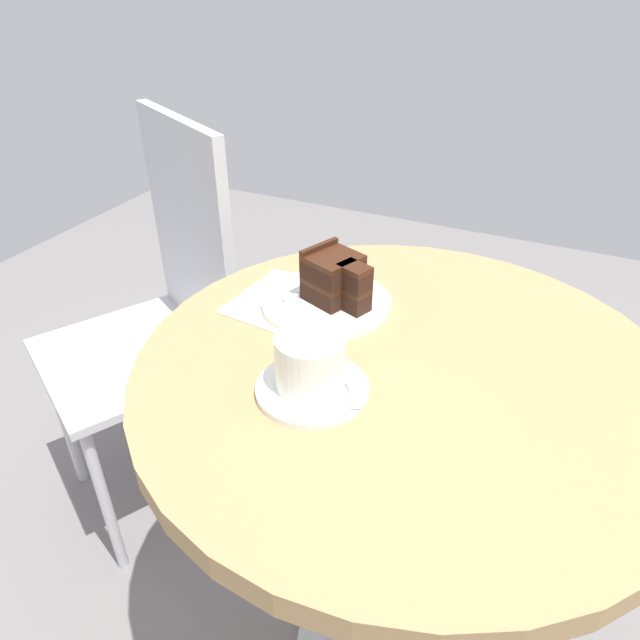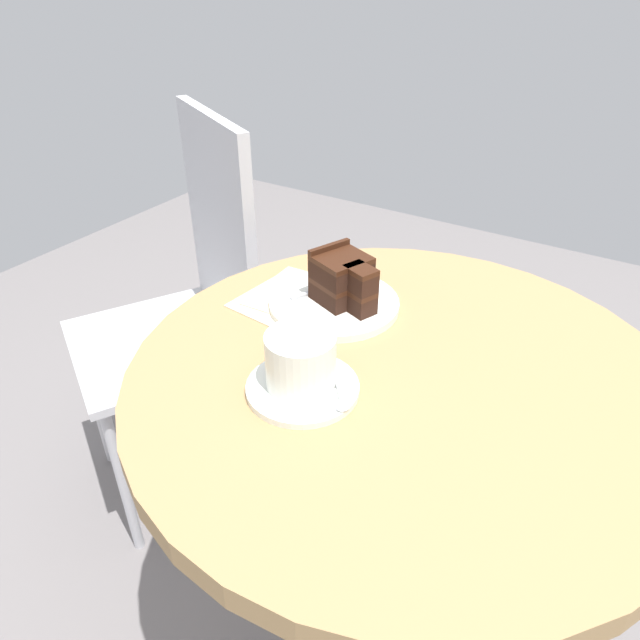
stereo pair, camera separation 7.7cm
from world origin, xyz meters
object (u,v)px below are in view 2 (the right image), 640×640
napkin (298,298)px  cake_slice (344,280)px  cafe_chair (192,294)px  saucer (303,388)px  cake_plate (334,303)px  fork (342,283)px  coffee_cup (301,359)px  teaspoon (340,392)px

napkin → cake_slice: bearing=-76.2°
cafe_chair → saucer: bearing=-3.6°
saucer → cake_slice: 0.21m
cake_slice → cake_plate: bearing=113.6°
cake_slice → fork: size_ratio=0.81×
saucer → fork: (0.24, 0.08, 0.01)m
fork → cake_plate: bearing=-136.9°
cake_plate → napkin: (-0.01, 0.06, -0.00)m
coffee_cup → fork: (0.24, 0.08, -0.03)m
coffee_cup → cafe_chair: 0.68m
cake_slice → napkin: cake_slice is taller
saucer → cake_plate: size_ratio=0.71×
cake_slice → cafe_chair: cafe_chair is taller
cake_plate → teaspoon: bearing=-147.3°
fork → coffee_cup: bearing=-134.8°
coffee_cup → cafe_chair: (0.34, 0.54, -0.24)m
teaspoon → fork: fork is taller
napkin → cafe_chair: 0.48m
teaspoon → cake_plate: bearing=174.0°
coffee_cup → cake_plate: size_ratio=0.59×
coffee_cup → napkin: 0.22m
cake_slice → napkin: 0.09m
napkin → cafe_chair: bearing=68.2°
napkin → cafe_chair: size_ratio=0.19×
teaspoon → cafe_chair: cafe_chair is taller
saucer → napkin: (0.18, 0.13, -0.00)m
saucer → cake_plate: bearing=19.9°
teaspoon → cafe_chair: 0.71m
coffee_cup → napkin: bearing=35.2°
fork → napkin: bearing=169.5°
teaspoon → napkin: bearing=-172.8°
saucer → fork: size_ratio=1.01×
fork → teaspoon: bearing=-124.0°
saucer → coffee_cup: 0.04m
cake_slice → fork: bearing=33.2°
coffee_cup → cake_plate: (0.19, 0.07, -0.04)m
cake_plate → cake_slice: bearing=-66.4°
fork → napkin: 0.08m
saucer → teaspoon: teaspoon is taller
teaspoon → cake_plate: 0.22m
saucer → cake_plate: cake_plate is taller
cake_plate → napkin: cake_plate is taller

